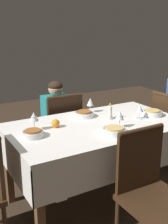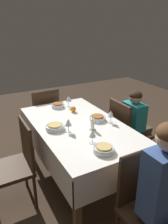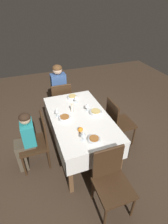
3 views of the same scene
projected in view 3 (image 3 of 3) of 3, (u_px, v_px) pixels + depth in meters
name	position (u px, v px, depth m)	size (l,w,h in m)	color
ground_plane	(80.00, 150.00, 3.20)	(8.00, 8.00, 0.00)	#3D2D21
dining_table	(80.00, 121.00, 2.83)	(1.56, 0.90, 0.76)	white
chair_west	(61.00, 100.00, 3.70)	(0.43, 0.43, 0.91)	#382314
chair_south	(37.00, 140.00, 2.70)	(0.43, 0.43, 0.91)	#382314
chair_north	(117.00, 121.00, 3.11)	(0.43, 0.43, 0.91)	#382314
chair_east	(111.00, 179.00, 2.13)	(0.43, 0.43, 0.91)	#382314
person_adult_denim	(59.00, 89.00, 3.71)	(0.34, 0.30, 1.23)	#383342
person_child_teal	(25.00, 140.00, 2.62)	(0.30, 0.33, 1.02)	#4C4233
bowl_west	(72.00, 97.00, 3.24)	(0.19, 0.19, 0.06)	silver
wine_glass_west	(76.00, 98.00, 3.07)	(0.07, 0.07, 0.13)	white
bowl_south	(65.00, 118.00, 2.70)	(0.19, 0.19, 0.06)	silver
wine_glass_south	(57.00, 111.00, 2.72)	(0.07, 0.07, 0.15)	white
bowl_north	(96.00, 112.00, 2.83)	(0.20, 0.20, 0.06)	silver
wine_glass_north	(87.00, 105.00, 2.85)	(0.07, 0.07, 0.15)	white
bowl_east	(94.00, 139.00, 2.30)	(0.17, 0.17, 0.06)	silver
wine_glass_east	(83.00, 134.00, 2.26)	(0.08, 0.08, 0.15)	white
candle_centerpiece	(72.00, 108.00, 2.87)	(0.07, 0.07, 0.15)	beige
orange_fruit	(80.00, 130.00, 2.45)	(0.07, 0.07, 0.07)	orange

